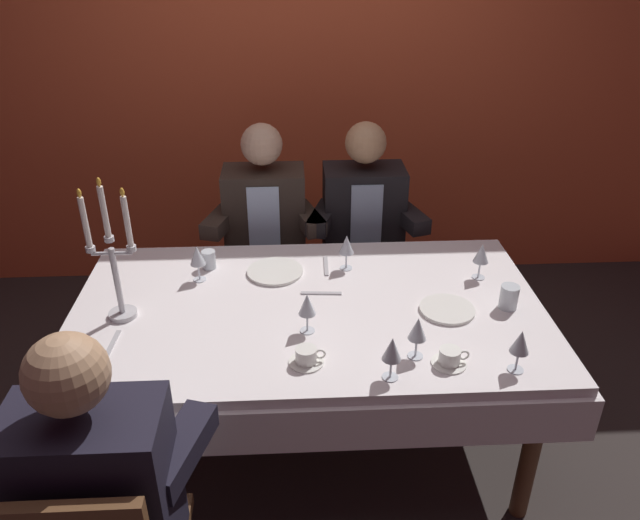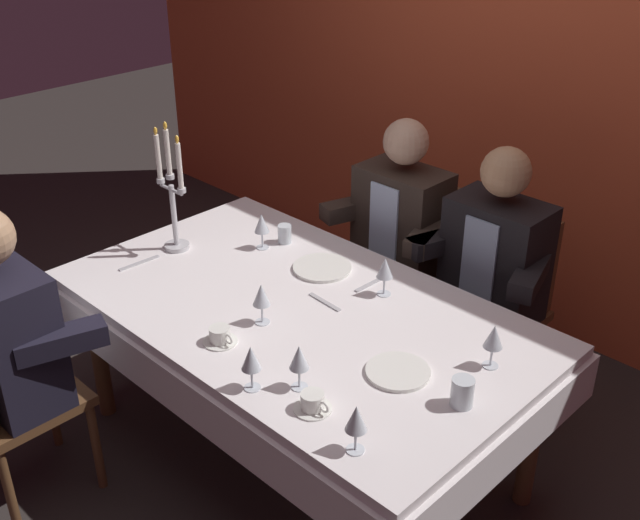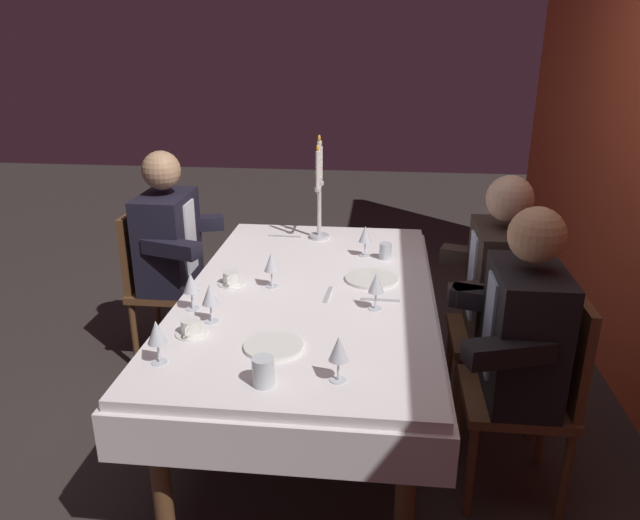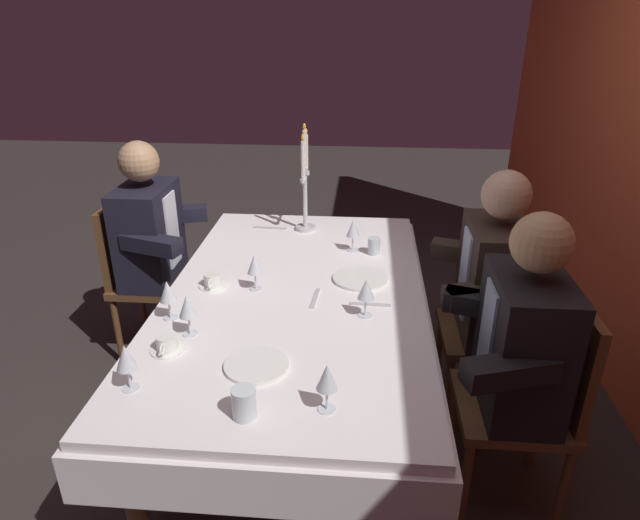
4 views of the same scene
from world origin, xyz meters
name	(u,v)px [view 1 (image 1 of 4)]	position (x,y,z in m)	size (l,w,h in m)	color
ground_plane	(310,441)	(0.00, 0.00, 0.00)	(12.00, 12.00, 0.00)	#302A27
back_wall	(297,68)	(0.00, 1.66, 1.35)	(6.00, 0.12, 2.70)	#D45430
dining_table	(308,330)	(0.00, 0.00, 0.62)	(1.94, 1.14, 0.74)	white
candelabra	(114,263)	(-0.73, -0.03, 0.98)	(0.19, 0.11, 0.58)	silver
dinner_plate_0	(275,272)	(-0.14, 0.28, 0.75)	(0.25, 0.25, 0.01)	white
dinner_plate_1	(447,309)	(0.55, -0.06, 0.75)	(0.22, 0.22, 0.01)	white
wine_glass_0	(418,330)	(0.37, -0.35, 0.85)	(0.07, 0.07, 0.16)	silver
wine_glass_1	(197,256)	(-0.46, 0.23, 0.86)	(0.07, 0.07, 0.16)	silver
wine_glass_2	(481,254)	(0.75, 0.19, 0.85)	(0.07, 0.07, 0.16)	silver
wine_glass_3	(392,350)	(0.26, -0.46, 0.85)	(0.07, 0.07, 0.16)	silver
wine_glass_4	(307,305)	(-0.01, -0.17, 0.86)	(0.07, 0.07, 0.16)	silver
wine_glass_5	(520,343)	(0.70, -0.44, 0.85)	(0.07, 0.07, 0.16)	silver
wine_glass_6	(347,245)	(0.18, 0.30, 0.86)	(0.07, 0.07, 0.16)	silver
water_tumbler_0	(509,297)	(0.80, -0.05, 0.79)	(0.07, 0.07, 0.10)	silver
water_tumbler_1	(209,260)	(-0.43, 0.34, 0.78)	(0.06, 0.06, 0.08)	silver
coffee_cup_0	(450,358)	(0.48, -0.40, 0.77)	(0.13, 0.12, 0.06)	white
coffee_cup_1	(306,357)	(-0.02, -0.36, 0.77)	(0.13, 0.12, 0.06)	white
fork_0	(326,266)	(0.09, 0.32, 0.74)	(0.17, 0.02, 0.01)	#B7B7BC
fork_1	(321,293)	(0.06, 0.09, 0.74)	(0.17, 0.02, 0.01)	#B7B7BC
knife_2	(111,346)	(-0.73, -0.23, 0.74)	(0.19, 0.02, 0.01)	#B7B7BC
seated_diner_0	(95,491)	(-0.61, -0.89, 0.74)	(0.63, 0.48, 1.24)	brown
seated_diner_1	(265,217)	(-0.20, 0.89, 0.74)	(0.63, 0.48, 1.24)	brown
seated_diner_2	(363,215)	(0.32, 0.89, 0.74)	(0.63, 0.48, 1.24)	brown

